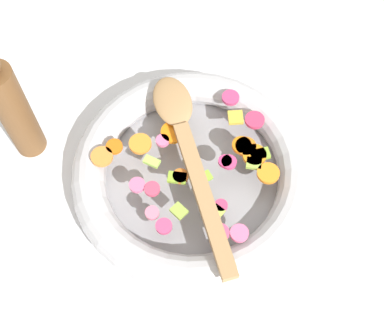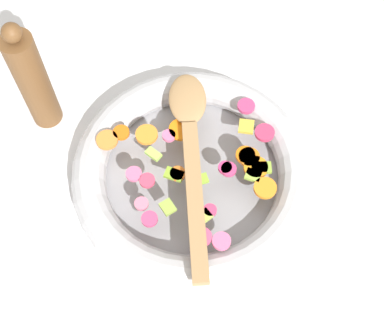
% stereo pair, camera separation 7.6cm
% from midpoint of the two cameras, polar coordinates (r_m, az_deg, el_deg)
% --- Properties ---
extents(ground_plane, '(4.00, 4.00, 0.00)m').
position_cam_midpoint_polar(ground_plane, '(0.80, -2.69, -1.90)').
color(ground_plane, silver).
extents(skillet, '(0.35, 0.35, 0.05)m').
position_cam_midpoint_polar(skillet, '(0.78, -2.76, -1.21)').
color(skillet, gray).
rests_on(skillet, ground_plane).
extents(chopped_vegetables, '(0.28, 0.25, 0.01)m').
position_cam_midpoint_polar(chopped_vegetables, '(0.76, -1.83, -0.08)').
color(chopped_vegetables, orange).
rests_on(chopped_vegetables, skillet).
extents(wooden_spoon, '(0.20, 0.30, 0.01)m').
position_cam_midpoint_polar(wooden_spoon, '(0.76, -3.31, 1.57)').
color(wooden_spoon, '#A87F51').
rests_on(wooden_spoon, chopped_vegetables).
extents(pepper_mill, '(0.05, 0.05, 0.21)m').
position_cam_midpoint_polar(pepper_mill, '(0.80, -21.23, 4.90)').
color(pepper_mill, brown).
rests_on(pepper_mill, ground_plane).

